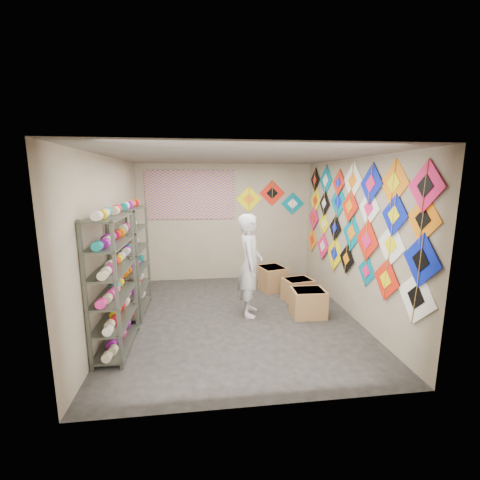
{
  "coord_description": "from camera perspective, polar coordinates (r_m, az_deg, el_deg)",
  "views": [
    {
      "loc": [
        -0.58,
        -5.19,
        2.35
      ],
      "look_at": [
        0.1,
        0.3,
        1.3
      ],
      "focal_mm": 24.0,
      "sensor_mm": 36.0,
      "label": 1
    }
  ],
  "objects": [
    {
      "name": "ground",
      "position": [
        5.73,
        -0.64,
        -13.48
      ],
      "size": [
        4.5,
        4.5,
        0.0
      ],
      "primitive_type": "plane",
      "color": "black"
    },
    {
      "name": "room_walls",
      "position": [
        5.27,
        -0.68,
        3.05
      ],
      "size": [
        4.5,
        4.5,
        4.5
      ],
      "color": "tan",
      "rests_on": "ground"
    },
    {
      "name": "shelf_rack_front",
      "position": [
        4.72,
        -21.62,
        -7.31
      ],
      "size": [
        0.4,
        1.1,
        1.9
      ],
      "primitive_type": "cube",
      "color": "#4C5147",
      "rests_on": "ground"
    },
    {
      "name": "shelf_rack_back",
      "position": [
        5.93,
        -18.55,
        -3.47
      ],
      "size": [
        0.4,
        1.1,
        1.9
      ],
      "primitive_type": "cube",
      "color": "#4C5147",
      "rests_on": "ground"
    },
    {
      "name": "string_spools",
      "position": [
        5.3,
        -19.97,
        -4.18
      ],
      "size": [
        0.12,
        2.36,
        0.12
      ],
      "color": "#F6278D",
      "rests_on": "ground"
    },
    {
      "name": "kite_wall_display",
      "position": [
        5.75,
        19.46,
        3.12
      ],
      "size": [
        0.06,
        4.32,
        2.08
      ],
      "color": "white",
      "rests_on": "room_walls"
    },
    {
      "name": "back_wall_kites",
      "position": [
        7.62,
        5.39,
        7.39
      ],
      "size": [
        1.63,
        0.02,
        0.83
      ],
      "color": "#FFED08",
      "rests_on": "room_walls"
    },
    {
      "name": "poster",
      "position": [
        7.43,
        -8.84,
        7.92
      ],
      "size": [
        2.0,
        0.01,
        1.1
      ],
      "primitive_type": "cube",
      "color": "#564392",
      "rests_on": "room_walls"
    },
    {
      "name": "shopkeeper",
      "position": [
        5.55,
        1.8,
        -4.5
      ],
      "size": [
        0.81,
        0.66,
        1.78
      ],
      "primitive_type": "imported",
      "rotation": [
        0.0,
        0.0,
        1.38
      ],
      "color": "silver",
      "rests_on": "ground"
    },
    {
      "name": "carton_a",
      "position": [
        5.81,
        11.99,
        -10.85
      ],
      "size": [
        0.58,
        0.49,
        0.47
      ],
      "primitive_type": "cube",
      "rotation": [
        0.0,
        0.0,
        -0.03
      ],
      "color": "#A07146",
      "rests_on": "ground"
    },
    {
      "name": "carton_b",
      "position": [
        6.45,
        10.23,
        -8.72
      ],
      "size": [
        0.61,
        0.54,
        0.44
      ],
      "primitive_type": "cube",
      "rotation": [
        0.0,
        0.0,
        0.21
      ],
      "color": "#A07146",
      "rests_on": "ground"
    },
    {
      "name": "carton_c",
      "position": [
        7.0,
        5.66,
        -6.76
      ],
      "size": [
        0.66,
        0.7,
        0.5
      ],
      "primitive_type": "cube",
      "rotation": [
        0.0,
        0.0,
        0.29
      ],
      "color": "#A07146",
      "rests_on": "ground"
    }
  ]
}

